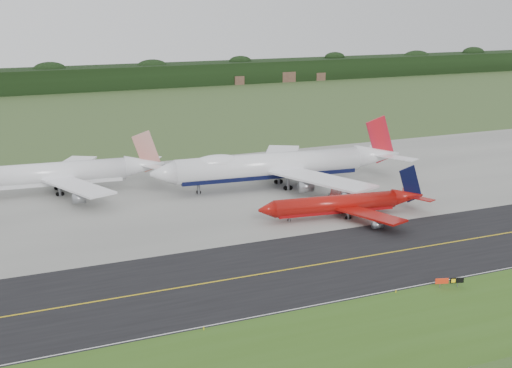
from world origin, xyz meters
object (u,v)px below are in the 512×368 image
object	(u,v)px
jet_ba_747	(278,165)
jet_red_737	(344,204)
jet_star_tail	(57,174)
taxiway_sign	(449,281)

from	to	relation	value
jet_ba_747	jet_red_737	world-z (taller)	jet_ba_747
jet_ba_747	jet_star_tail	size ratio (longest dim) A/B	1.24
jet_red_737	taxiway_sign	distance (m)	42.24
jet_red_737	taxiway_sign	size ratio (longest dim) A/B	8.33
jet_star_tail	taxiway_sign	distance (m)	101.40
jet_ba_747	jet_star_tail	bearing A→B (deg)	161.74
taxiway_sign	jet_ba_747	bearing A→B (deg)	88.13
jet_red_737	jet_star_tail	bearing A→B (deg)	139.84
jet_ba_747	taxiway_sign	distance (m)	71.03
jet_red_737	jet_star_tail	size ratio (longest dim) A/B	0.72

